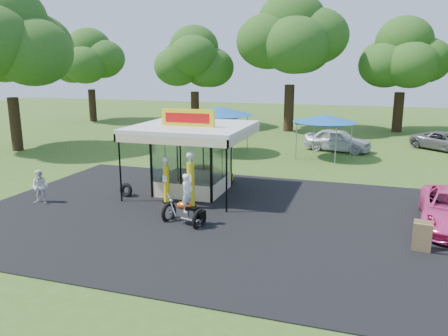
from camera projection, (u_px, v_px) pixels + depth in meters
The scene contains 20 objects.
ground at pixel (193, 231), 16.62m from camera, with size 120.00×120.00×0.00m, color #36591C.
asphalt_apron at pixel (211, 214), 18.47m from camera, with size 20.00×14.00×0.04m, color black.
gas_station_kiosk at pixel (193, 157), 21.45m from camera, with size 5.40×5.40×4.18m.
gas_pump_left at pixel (166, 181), 19.80m from camera, with size 0.41×0.41×2.19m.
gas_pump_right at pixel (191, 182), 18.98m from camera, with size 0.48×0.48×2.60m.
motorcycle at pixel (186, 204), 17.12m from camera, with size 1.91×1.26×2.17m.
spare_tires at pixel (126, 190), 21.00m from camera, with size 0.80×0.51×0.68m.
a_frame_sign at pixel (422, 237), 14.60m from camera, with size 0.64×0.62×1.08m.
kiosk_car at pixel (208, 173), 23.79m from camera, with size 1.13×2.82×0.96m, color yellow.
spectator_west at pixel (40, 187), 19.84m from camera, with size 0.77×0.60×1.58m, color white.
bg_car_a at pixel (179, 133), 36.02m from camera, with size 1.67×4.80×1.58m, color white.
bg_car_c at pixel (338, 140), 32.33m from camera, with size 1.95×4.84×1.65m, color silver.
bg_car_d at pixel (446, 141), 32.57m from camera, with size 2.29×4.96×1.38m, color slate.
tent_west at pixel (219, 111), 30.94m from camera, with size 4.82×4.82×3.37m.
tent_east at pixel (325, 119), 29.34m from camera, with size 4.29×4.29×3.00m.
oak_far_a at pixel (90, 64), 49.19m from camera, with size 8.57×8.57×10.16m.
oak_far_b at pixel (194, 64), 44.62m from camera, with size 8.42×8.42×10.04m.
oak_far_c at pixel (291, 46), 40.95m from camera, with size 10.76×10.76×12.68m.
oak_far_d at pixel (403, 61), 40.85m from camera, with size 8.81×8.81×10.49m.
oak_near at pixel (7, 50), 31.18m from camera, with size 10.12×10.12×11.65m.
Camera 1 is at (5.93, -14.53, 6.10)m, focal length 35.00 mm.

